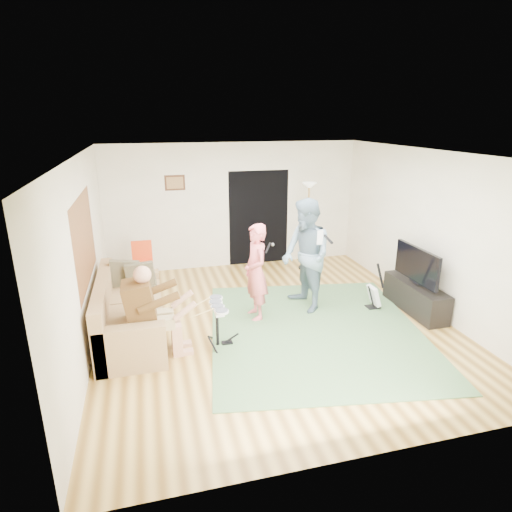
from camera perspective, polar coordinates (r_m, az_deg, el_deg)
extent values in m
plane|color=brown|center=(7.07, 2.32, -8.88)|extent=(6.00, 6.00, 0.00)
plane|color=white|center=(6.32, 2.64, 13.49)|extent=(6.00, 6.00, 0.00)
plane|color=brown|center=(6.50, -21.91, 2.00)|extent=(0.00, 2.05, 2.05)
plane|color=black|center=(9.57, 0.37, 5.09)|extent=(2.10, 0.00, 2.10)
cube|color=#3F2314|center=(9.13, -10.77, 9.57)|extent=(0.42, 0.03, 0.32)
cube|color=#497145|center=(6.90, 7.95, -9.72)|extent=(3.78, 4.17, 0.02)
cube|color=#A17D50|center=(6.87, -16.11, -8.37)|extent=(0.92, 1.84, 0.45)
cube|color=#A17D50|center=(6.80, -19.57, -6.83)|extent=(0.17, 2.27, 0.92)
cube|color=#A17D50|center=(7.77, -16.08, -4.42)|extent=(0.92, 0.22, 0.65)
cube|color=#A17D50|center=(5.92, -16.33, -11.86)|extent=(0.92, 0.22, 0.65)
cube|color=brown|center=(6.04, -15.24, -6.10)|extent=(0.37, 0.48, 0.61)
sphere|color=tan|center=(5.88, -14.93, -2.42)|extent=(0.24, 0.24, 0.24)
cylinder|color=black|center=(6.30, -5.18, -9.22)|extent=(0.04, 0.04, 0.61)
cube|color=silver|center=(6.17, -5.26, -6.78)|extent=(0.12, 0.61, 0.04)
imported|color=#E06169|center=(6.94, -0.02, -2.16)|extent=(0.44, 0.62, 1.61)
imported|color=slate|center=(7.26, 6.68, 0.02)|extent=(0.87, 1.04, 1.93)
cube|color=black|center=(7.84, 15.29, -6.60)|extent=(0.23, 0.19, 0.03)
cube|color=white|center=(7.75, 15.42, -5.11)|extent=(0.18, 0.27, 0.35)
cylinder|color=black|center=(7.67, 16.25, -2.55)|extent=(0.19, 0.04, 0.46)
cylinder|color=black|center=(9.55, 6.69, -1.55)|extent=(0.34, 0.34, 0.03)
cylinder|color=#A17A45|center=(9.29, 6.90, 3.70)|extent=(0.04, 0.04, 1.79)
cone|color=white|center=(9.10, 7.11, 9.30)|extent=(0.30, 0.30, 0.12)
cube|color=beige|center=(8.44, -14.77, -1.74)|extent=(0.41, 0.41, 0.04)
cube|color=#EB4618|center=(8.51, -14.95, 0.65)|extent=(0.38, 0.09, 0.40)
cube|color=black|center=(7.88, 20.47, -5.15)|extent=(0.40, 1.40, 0.50)
cube|color=black|center=(7.64, 20.65, -1.06)|extent=(0.06, 1.14, 0.58)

